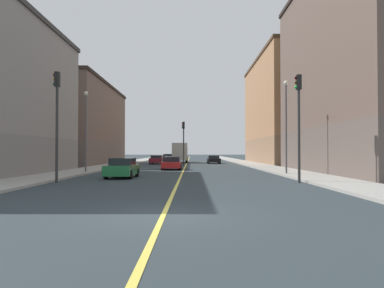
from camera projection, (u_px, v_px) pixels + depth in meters
name	position (u px, v px, depth m)	size (l,w,h in m)	color
ground_plane	(165.00, 215.00, 11.10)	(400.00, 400.00, 0.00)	#2B353A
sidewalk_left	(247.00, 163.00, 60.06)	(3.45, 168.00, 0.15)	#9E9B93
sidewalk_right	(130.00, 163.00, 60.13)	(3.45, 168.00, 0.15)	#9E9B93
lane_center_stripe	(188.00, 163.00, 60.09)	(0.16, 154.00, 0.01)	#E5D14C
building_left_near	(362.00, 70.00, 32.06)	(8.59, 22.98, 17.78)	brown
building_left_mid	(284.00, 111.00, 59.53)	(8.59, 25.87, 16.62)	#8F6B4F
building_right_midblock	(83.00, 124.00, 54.71)	(8.59, 24.68, 11.65)	brown
traffic_light_left_near	(300.00, 113.00, 22.50)	(0.40, 0.32, 6.51)	#2D2D2D
traffic_light_right_near	(58.00, 112.00, 22.56)	(0.40, 0.32, 6.68)	#2D2D2D
traffic_light_median_far	(185.00, 137.00, 47.94)	(0.40, 0.32, 5.68)	#2D2D2D
street_lamp_left_near	(288.00, 117.00, 29.53)	(0.36, 0.36, 7.34)	#4C4C51
street_lamp_right_near	(87.00, 123.00, 32.21)	(0.36, 0.36, 6.92)	#4C4C51
car_black	(215.00, 160.00, 58.16)	(1.97, 4.53, 1.26)	black
car_silver	(169.00, 158.00, 74.31)	(1.98, 4.02, 1.37)	silver
car_orange	(163.00, 159.00, 64.02)	(1.94, 4.20, 1.23)	orange
car_green	(124.00, 168.00, 26.78)	(1.99, 4.17, 1.41)	#1E6B38
car_maroon	(158.00, 160.00, 55.82)	(2.00, 4.57, 1.31)	maroon
car_red	(173.00, 163.00, 38.63)	(1.97, 4.20, 1.33)	red
box_truck	(182.00, 152.00, 62.44)	(2.50, 7.71, 3.23)	maroon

